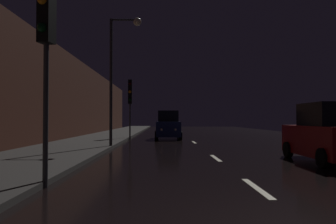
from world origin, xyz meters
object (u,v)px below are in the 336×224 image
traffic_light_far_left (130,96)px  car_parked_right_near (328,135)px  traffic_light_near_left (46,21)px  car_approaching_headlights (168,126)px  streetlamp_overhead (120,61)px

traffic_light_far_left → car_parked_right_near: 16.41m
traffic_light_near_left → car_parked_right_near: 10.14m
traffic_light_near_left → car_approaching_headlights: (3.11, 18.78, -2.78)m
streetlamp_overhead → car_approaching_headlights: streetlamp_overhead is taller
car_approaching_headlights → streetlamp_overhead: bearing=-17.4°
car_approaching_headlights → traffic_light_far_left: bearing=-77.7°
traffic_light_near_left → streetlamp_overhead: bearing=-169.8°
traffic_light_far_left → car_approaching_headlights: bearing=98.1°
traffic_light_far_left → streetlamp_overhead: size_ratio=0.66×
traffic_light_far_left → streetlamp_overhead: streetlamp_overhead is taller
streetlamp_overhead → car_parked_right_near: size_ratio=1.64×
traffic_light_far_left → streetlamp_overhead: (0.26, -8.12, 1.30)m
car_approaching_headlights → car_parked_right_near: (5.60, -14.43, -0.04)m
streetlamp_overhead → car_approaching_headlights: 9.89m
traffic_light_near_left → car_approaching_headlights: 19.24m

